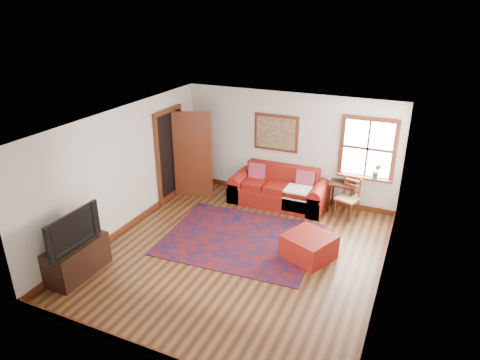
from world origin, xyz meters
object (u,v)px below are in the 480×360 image
at_px(red_leather_sofa, 279,192).
at_px(ladder_back_chair, 349,196).
at_px(side_table, 342,188).
at_px(media_cabinet, 77,259).
at_px(red_ottoman, 309,246).

relative_size(red_leather_sofa, ladder_back_chair, 2.45).
bearing_deg(side_table, media_cabinet, -130.12).
relative_size(red_ottoman, side_table, 1.17).
xyz_separation_m(red_leather_sofa, side_table, (1.39, 0.21, 0.26)).
bearing_deg(red_ottoman, media_cabinet, -125.91).
xyz_separation_m(side_table, ladder_back_chair, (0.19, -0.23, -0.07)).
distance_m(red_ottoman, media_cabinet, 4.04).
bearing_deg(red_ottoman, ladder_back_chair, 102.69).
height_order(red_leather_sofa, red_ottoman, red_leather_sofa).
xyz_separation_m(red_leather_sofa, media_cabinet, (-2.19, -4.04, 0.02)).
height_order(red_leather_sofa, ladder_back_chair, ladder_back_chair).
xyz_separation_m(red_ottoman, ladder_back_chair, (0.33, 1.90, 0.26)).
distance_m(red_leather_sofa, media_cabinet, 4.59).
height_order(side_table, media_cabinet, side_table).
bearing_deg(red_leather_sofa, ladder_back_chair, -0.86).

